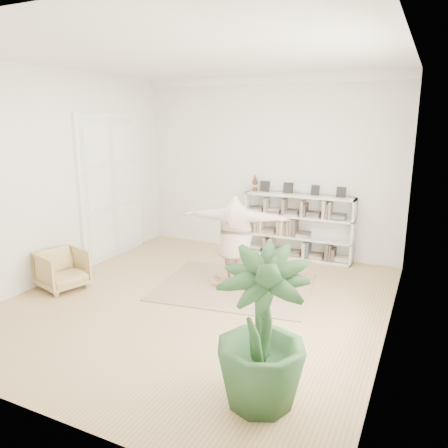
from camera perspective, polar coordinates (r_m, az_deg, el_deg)
name	(u,v)px	position (r m, az deg, el deg)	size (l,w,h in m)	color
floor	(198,301)	(6.91, -3.36, -10.01)	(6.00, 6.00, 0.00)	#9E7F51
room_shell	(269,80)	(9.04, 5.86, 18.26)	(6.00, 6.00, 6.00)	silver
doors	(111,189)	(9.06, -14.55, 4.50)	(0.09, 1.78, 2.92)	white
bookshelf	(298,227)	(8.93, 9.63, -0.40)	(2.20, 0.35, 1.64)	silver
armchair	(63,269)	(7.77, -20.34, -5.58)	(0.70, 0.72, 0.65)	tan
rug	(235,287)	(7.43, 1.42, -8.17)	(2.50, 2.00, 0.02)	tan
rocker_board	(235,283)	(7.41, 1.43, -7.72)	(0.59, 0.41, 0.12)	olive
person	(235,237)	(7.16, 1.46, -1.75)	(1.81, 0.49, 1.47)	tan
houseplant	(261,330)	(4.32, 4.91, -13.58)	(0.90, 0.90, 1.60)	#284E27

